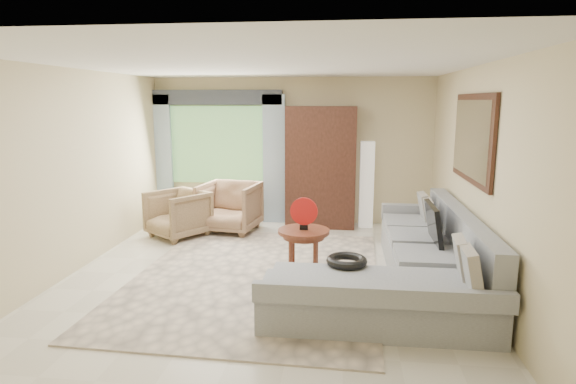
# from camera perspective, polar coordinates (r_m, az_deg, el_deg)

# --- Properties ---
(ground) EXTENTS (6.00, 6.00, 0.00)m
(ground) POSITION_cam_1_polar(r_m,az_deg,el_deg) (6.10, -2.76, -10.31)
(ground) COLOR silver
(ground) RESTS_ON ground
(area_rug) EXTENTS (3.13, 4.10, 0.02)m
(area_rug) POSITION_cam_1_polar(r_m,az_deg,el_deg) (6.18, -3.74, -9.92)
(area_rug) COLOR beige
(area_rug) RESTS_ON ground
(sectional_sofa) EXTENTS (2.30, 3.46, 0.90)m
(sectional_sofa) POSITION_cam_1_polar(r_m,az_deg,el_deg) (5.82, 14.72, -8.75)
(sectional_sofa) COLOR #9FA2A7
(sectional_sofa) RESTS_ON ground
(tv_screen) EXTENTS (0.14, 0.74, 0.48)m
(tv_screen) POSITION_cam_1_polar(r_m,az_deg,el_deg) (6.12, 16.89, -3.63)
(tv_screen) COLOR black
(tv_screen) RESTS_ON sectional_sofa
(garden_hose) EXTENTS (0.43, 0.43, 0.09)m
(garden_hose) POSITION_cam_1_polar(r_m,az_deg,el_deg) (5.11, 6.97, -8.10)
(garden_hose) COLOR black
(garden_hose) RESTS_ON sectional_sofa
(coffee_table) EXTENTS (0.64, 0.64, 0.64)m
(coffee_table) POSITION_cam_1_polar(r_m,az_deg,el_deg) (6.00, 1.87, -7.26)
(coffee_table) COLOR #522616
(coffee_table) RESTS_ON ground
(red_disc) EXTENTS (0.34, 0.05, 0.34)m
(red_disc) POSITION_cam_1_polar(r_m,az_deg,el_deg) (5.86, 1.90, -2.31)
(red_disc) COLOR #B51412
(red_disc) RESTS_ON coffee_table
(armchair_left) EXTENTS (1.15, 1.16, 0.76)m
(armchair_left) POSITION_cam_1_polar(r_m,az_deg,el_deg) (8.01, -12.93, -2.55)
(armchair_left) COLOR #967A52
(armchair_left) RESTS_ON ground
(armchair_right) EXTENTS (1.04, 1.06, 0.85)m
(armchair_right) POSITION_cam_1_polar(r_m,az_deg,el_deg) (8.18, -6.92, -1.80)
(armchair_right) COLOR #996C53
(armchair_right) RESTS_ON ground
(potted_plant) EXTENTS (0.58, 0.54, 0.54)m
(potted_plant) POSITION_cam_1_polar(r_m,az_deg,el_deg) (8.90, -14.63, -2.04)
(potted_plant) COLOR #999999
(potted_plant) RESTS_ON ground
(armoire) EXTENTS (1.20, 0.55, 2.10)m
(armoire) POSITION_cam_1_polar(r_m,az_deg,el_deg) (8.42, 3.92, 2.96)
(armoire) COLOR black
(armoire) RESTS_ON ground
(floor_lamp) EXTENTS (0.24, 0.24, 1.50)m
(floor_lamp) POSITION_cam_1_polar(r_m,az_deg,el_deg) (8.52, 9.29, 0.89)
(floor_lamp) COLOR silver
(floor_lamp) RESTS_ON ground
(window) EXTENTS (1.80, 0.04, 1.40)m
(window) POSITION_cam_1_polar(r_m,az_deg,el_deg) (8.92, -8.32, 5.57)
(window) COLOR #669E59
(window) RESTS_ON wall_back
(curtain_left) EXTENTS (0.40, 0.08, 2.30)m
(curtain_left) POSITION_cam_1_polar(r_m,az_deg,el_deg) (9.19, -14.77, 3.91)
(curtain_left) COLOR #9EB7CC
(curtain_left) RESTS_ON ground
(curtain_right) EXTENTS (0.40, 0.08, 2.30)m
(curtain_right) POSITION_cam_1_polar(r_m,az_deg,el_deg) (8.64, -1.67, 3.85)
(curtain_right) COLOR #9EB7CC
(curtain_right) RESTS_ON ground
(valance) EXTENTS (2.40, 0.12, 0.26)m
(valance) POSITION_cam_1_polar(r_m,az_deg,el_deg) (8.81, -8.59, 11.04)
(valance) COLOR #1E232D
(valance) RESTS_ON wall_back
(wall_mirror) EXTENTS (0.05, 1.70, 1.05)m
(wall_mirror) POSITION_cam_1_polar(r_m,az_deg,el_deg) (6.16, 21.01, 5.95)
(wall_mirror) COLOR black
(wall_mirror) RESTS_ON wall_right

